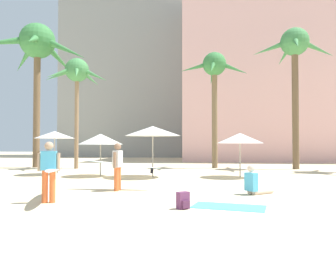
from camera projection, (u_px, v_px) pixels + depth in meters
ground at (144, 246)px, 5.23m from camera, size 120.00×120.00×0.00m
hotel_pink at (295, 74)px, 34.14m from camera, size 22.27×11.35×17.65m
hotel_tower_gray at (133, 55)px, 46.07m from camera, size 16.69×10.81×27.83m
palm_tree_far_left at (214, 73)px, 22.59m from camera, size 4.60×4.34×7.84m
palm_tree_left at (37, 48)px, 23.26m from camera, size 7.25×7.58×10.04m
palm_tree_center at (77, 75)px, 22.00m from camera, size 4.43×4.20×7.27m
palm_tree_right at (294, 53)px, 21.64m from camera, size 5.31×5.19×9.16m
cafe_umbrella_0 at (153, 131)px, 16.22m from camera, size 2.71×2.71×2.48m
cafe_umbrella_1 at (55, 135)px, 17.57m from camera, size 2.06×2.06×2.29m
cafe_umbrella_2 at (240, 138)px, 16.12m from camera, size 2.24×2.24×2.14m
cafe_umbrella_3 at (101, 139)px, 16.71m from camera, size 2.23×2.23×2.12m
beach_towel at (229, 207)px, 8.51m from camera, size 1.99×1.34×0.01m
backpack at (183, 201)px, 8.26m from camera, size 0.35×0.35×0.42m
person_mid_right at (118, 164)px, 11.61m from camera, size 2.93×0.78×1.64m
person_near_right at (51, 169)px, 9.27m from camera, size 1.38×2.88×1.67m
person_far_right at (255, 184)px, 10.67m from camera, size 0.98×0.87×0.95m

